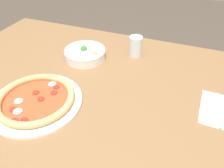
% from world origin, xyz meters
% --- Properties ---
extents(dining_table, '(1.39, 0.94, 0.77)m').
position_xyz_m(dining_table, '(0.00, 0.00, 0.67)').
color(dining_table, olive).
rests_on(dining_table, ground_plane).
extents(pizza, '(0.34, 0.34, 0.04)m').
position_xyz_m(pizza, '(-0.11, -0.20, 0.78)').
color(pizza, white).
rests_on(pizza, dining_table).
extents(bowl, '(0.20, 0.20, 0.07)m').
position_xyz_m(bowl, '(-0.08, 0.16, 0.79)').
color(bowl, white).
rests_on(bowl, dining_table).
extents(fork, '(0.02, 0.18, 0.00)m').
position_xyz_m(fork, '(0.53, 0.01, 0.77)').
color(fork, silver).
rests_on(fork, napkin).
extents(glass, '(0.06, 0.06, 0.10)m').
position_xyz_m(glass, '(0.13, 0.27, 0.81)').
color(glass, silver).
rests_on(glass, dining_table).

